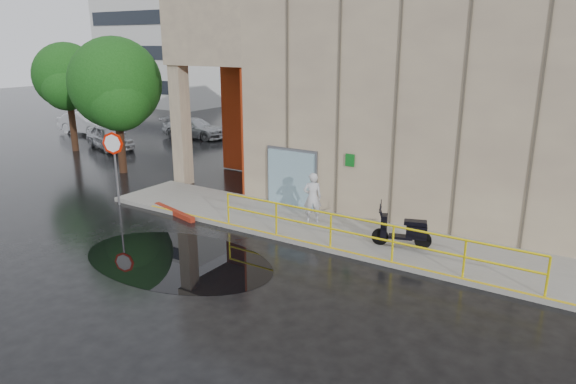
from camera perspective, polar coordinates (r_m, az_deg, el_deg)
name	(u,v)px	position (r m, az deg, el deg)	size (l,w,h in m)	color
ground	(171,263)	(14.69, -12.86, -7.73)	(120.00, 120.00, 0.00)	black
sidewalk	(371,239)	(16.01, 9.22, -5.18)	(20.00, 3.00, 0.15)	gray
building	(473,89)	(20.85, 19.92, 10.73)	(20.00, 10.17, 8.00)	gray
guardrail	(361,236)	(14.55, 8.08, -4.82)	(9.56, 0.06, 1.03)	yellow
distant_building	(166,25)	(53.07, -13.42, 17.62)	(12.00, 8.08, 15.00)	silver
person	(312,197)	(16.86, 2.73, -0.61)	(0.61, 0.40, 1.67)	silver
scooter	(403,222)	(15.16, 12.68, -3.26)	(1.75, 1.05, 1.32)	black
stop_sign	(114,153)	(19.84, -18.78, 4.15)	(0.80, 0.30, 2.77)	slate
red_curb	(174,212)	(18.66, -12.55, -2.19)	(2.40, 0.18, 0.18)	maroon
puddle	(177,260)	(14.89, -12.20, -7.35)	(5.95, 3.66, 0.01)	black
car_a	(110,137)	(31.30, -19.22, 5.82)	(1.60, 3.98, 1.36)	#B2B4B9
car_b	(87,123)	(36.88, -21.41, 7.15)	(1.54, 4.42, 1.46)	white
car_c	(194,128)	(33.54, -10.39, 7.02)	(1.77, 4.35, 1.26)	#A7ABAE
tree_near	(116,87)	(24.58, -18.55, 10.97)	(4.10, 4.10, 6.17)	black
tree_far	(67,79)	(30.80, -23.36, 11.46)	(3.62, 3.57, 5.92)	black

